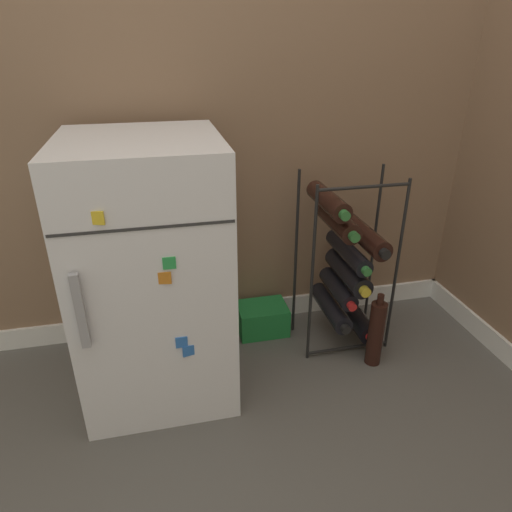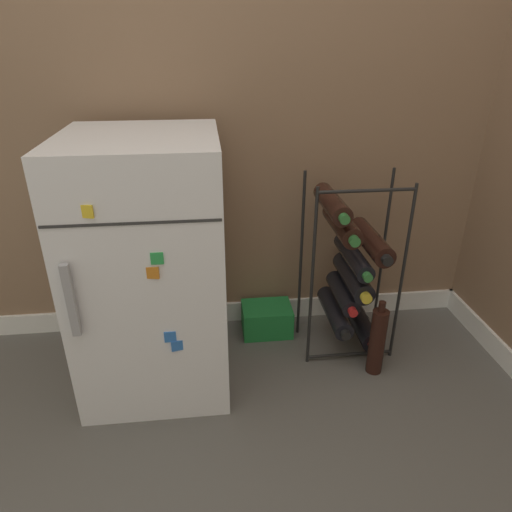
# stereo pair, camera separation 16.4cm
# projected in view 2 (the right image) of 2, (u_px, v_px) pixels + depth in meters

# --- Properties ---
(ground_plane) EXTENTS (14.00, 14.00, 0.00)m
(ground_plane) POSITION_uv_depth(u_px,v_px,m) (291.00, 409.00, 1.58)
(ground_plane) COLOR #56544F
(wall_back) EXTENTS (6.75, 0.07, 2.50)m
(wall_back) POSITION_uv_depth(u_px,v_px,m) (271.00, 12.00, 1.58)
(wall_back) COLOR #84664C
(wall_back) RESTS_ON ground_plane
(mini_fridge) EXTENTS (0.49, 0.55, 0.90)m
(mini_fridge) POSITION_uv_depth(u_px,v_px,m) (151.00, 267.00, 1.57)
(mini_fridge) COLOR white
(mini_fridge) RESTS_ON ground_plane
(wine_rack) EXTENTS (0.35, 0.33, 0.72)m
(wine_rack) POSITION_uv_depth(u_px,v_px,m) (350.00, 269.00, 1.76)
(wine_rack) COLOR black
(wine_rack) RESTS_ON ground_plane
(soda_box) EXTENTS (0.21, 0.16, 0.12)m
(soda_box) POSITION_uv_depth(u_px,v_px,m) (267.00, 319.00, 1.97)
(soda_box) COLOR #1E7F38
(soda_box) RESTS_ON ground_plane
(loose_bottle_floor) EXTENTS (0.06, 0.06, 0.31)m
(loose_bottle_floor) POSITION_uv_depth(u_px,v_px,m) (377.00, 341.00, 1.70)
(loose_bottle_floor) COLOR black
(loose_bottle_floor) RESTS_ON ground_plane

